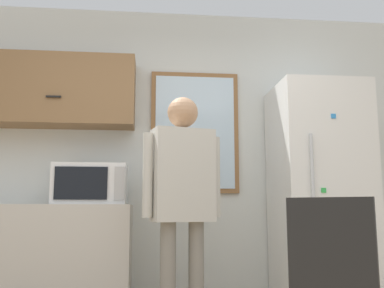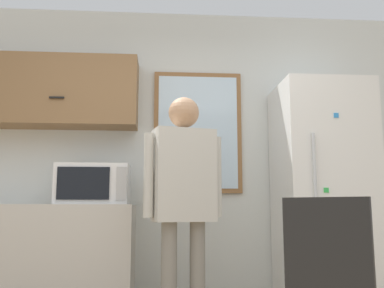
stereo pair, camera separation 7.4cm
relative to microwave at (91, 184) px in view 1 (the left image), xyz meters
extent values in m
cube|color=silver|center=(0.53, 0.37, 0.27)|extent=(6.00, 0.06, 2.70)
cube|color=olive|center=(-0.68, 0.19, 0.80)|extent=(1.99, 0.31, 0.60)
cube|color=black|center=(-0.33, 0.02, 0.71)|extent=(0.12, 0.01, 0.01)
cube|color=white|center=(0.00, 0.00, 0.00)|extent=(0.56, 0.36, 0.31)
cube|color=black|center=(-0.05, -0.18, 0.00)|extent=(0.39, 0.01, 0.25)
cube|color=#B2B2B2|center=(0.23, -0.18, 0.00)|extent=(0.08, 0.01, 0.25)
cylinder|color=gray|center=(0.59, -0.42, -0.68)|extent=(0.11, 0.11, 0.80)
cylinder|color=gray|center=(0.79, -0.37, -0.68)|extent=(0.11, 0.11, 0.80)
cube|color=beige|center=(0.69, -0.39, 0.05)|extent=(0.48, 0.32, 0.66)
sphere|color=tan|center=(0.69, -0.39, 0.51)|extent=(0.22, 0.22, 0.22)
cylinder|color=beige|center=(0.45, -0.46, 0.04)|extent=(0.07, 0.07, 0.59)
cylinder|color=beige|center=(0.94, -0.33, 0.04)|extent=(0.07, 0.07, 0.59)
cube|color=white|center=(1.86, -0.01, -0.12)|extent=(0.71, 0.68, 1.92)
cylinder|color=silver|center=(1.67, -0.37, 0.04)|extent=(0.02, 0.02, 0.67)
cube|color=green|center=(1.76, -0.35, -0.05)|extent=(0.04, 0.01, 0.04)
cube|color=#338CDB|center=(1.86, -0.35, 0.52)|extent=(0.04, 0.01, 0.04)
cube|color=black|center=(1.25, -1.60, -0.37)|extent=(0.33, 0.25, 0.46)
cube|color=olive|center=(0.86, 0.33, 0.50)|extent=(0.79, 0.04, 1.10)
cube|color=silver|center=(0.86, 0.31, 0.50)|extent=(0.71, 0.01, 1.02)
camera|label=1|loc=(0.46, -3.44, -0.19)|focal=40.00mm
camera|label=2|loc=(0.53, -3.45, -0.19)|focal=40.00mm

